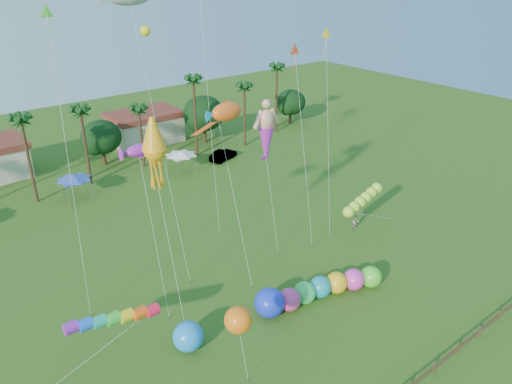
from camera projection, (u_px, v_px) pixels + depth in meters
ground at (340, 346)px, 37.21m from camera, size 160.00×160.00×0.00m
tree_line at (122, 133)px, 68.44m from camera, size 69.46×8.91×11.00m
buildings_row at (61, 148)px, 69.90m from camera, size 35.00×7.00×4.00m
tent_row at (76, 179)px, 58.29m from camera, size 31.00×4.00×0.60m
car_b at (223, 155)px, 70.80m from camera, size 4.86×2.93×1.51m
spectator_b at (355, 222)px, 52.67m from camera, size 0.97×0.86×1.68m
caterpillar_inflatable at (315, 290)px, 41.66m from camera, size 11.93×4.96×2.45m
blue_ball at (188, 336)px, 36.44m from camera, size 2.28×2.28×2.28m
rainbow_tube at (132, 319)px, 35.07m from camera, size 10.00×1.80×3.63m
green_worm at (348, 212)px, 49.86m from camera, size 10.65×2.23×3.85m
orange_ball_kite at (238, 320)px, 31.87m from camera, size 1.98×1.98×6.17m
merman_kite at (266, 135)px, 46.78m from camera, size 2.82×4.34×13.99m
fish_kite at (227, 112)px, 42.00m from camera, size 4.50×6.21×15.36m
squid_kite at (155, 151)px, 34.54m from camera, size 1.93×4.78×16.62m
lobster_kite at (139, 150)px, 38.11m from camera, size 3.96×5.82×13.58m
delta_kite_red at (295, 53)px, 45.14m from camera, size 1.31×4.31×19.25m
delta_kite_yellow at (326, 38)px, 45.87m from camera, size 1.67×3.39×20.47m
delta_kite_green at (48, 22)px, 33.96m from camera, size 2.26×3.67×23.39m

